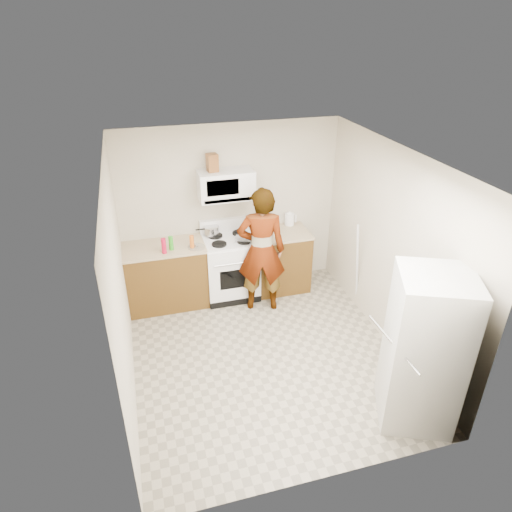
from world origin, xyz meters
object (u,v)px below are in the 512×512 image
object	(u,v)px
fridge	(424,350)
kettle	(289,219)
person	(261,251)
microwave	(226,185)
gas_range	(230,266)
saucepan	(212,231)

from	to	relation	value
fridge	kettle	distance (m)	3.07
person	fridge	bearing A→B (deg)	126.17
person	microwave	bearing A→B (deg)	-44.81
gas_range	person	world-z (taller)	person
fridge	saucepan	distance (m)	3.37
gas_range	microwave	bearing A→B (deg)	90.00
microwave	saucepan	world-z (taller)	microwave
person	kettle	size ratio (longest dim) A/B	10.29
microwave	gas_range	bearing A→B (deg)	-90.00
gas_range	fridge	size ratio (longest dim) A/B	0.66
saucepan	gas_range	bearing A→B (deg)	-38.10
gas_range	person	distance (m)	0.70
gas_range	fridge	bearing A→B (deg)	-64.62
person	fridge	distance (m)	2.57
kettle	saucepan	bearing A→B (deg)	-154.35
person	saucepan	xyz separation A→B (m)	(-0.57, 0.61, 0.10)
microwave	kettle	bearing A→B (deg)	6.16
person	gas_range	bearing A→B (deg)	-37.95
gas_range	kettle	xyz separation A→B (m)	(0.99, 0.23, 0.54)
saucepan	kettle	bearing A→B (deg)	2.81
kettle	person	bearing A→B (deg)	-110.70
gas_range	fridge	xyz separation A→B (m)	(1.33, -2.81, 0.36)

